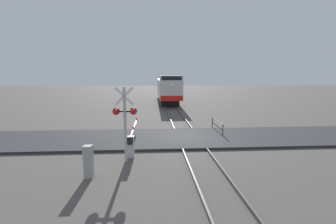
{
  "coord_description": "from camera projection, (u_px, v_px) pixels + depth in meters",
  "views": [
    {
      "loc": [
        -2.4,
        -15.14,
        4.34
      ],
      "look_at": [
        -1.14,
        3.92,
        1.25
      ],
      "focal_mm": 24.54,
      "sensor_mm": 36.0,
      "label": 1
    }
  ],
  "objects": [
    {
      "name": "ground_plane",
      "position": [
        188.0,
        139.0,
        15.77
      ],
      "size": [
        160.0,
        160.0,
        0.0
      ],
      "primitive_type": "plane",
      "color": "#514C47"
    },
    {
      "name": "rail_track_left",
      "position": [
        178.0,
        138.0,
        15.71
      ],
      "size": [
        0.08,
        80.0,
        0.15
      ],
      "primitive_type": "cube",
      "color": "#59544C",
      "rests_on": "ground_plane"
    },
    {
      "name": "rail_track_right",
      "position": [
        199.0,
        138.0,
        15.8
      ],
      "size": [
        0.08,
        80.0,
        0.15
      ],
      "primitive_type": "cube",
      "color": "#59544C",
      "rests_on": "ground_plane"
    },
    {
      "name": "road_surface",
      "position": [
        188.0,
        138.0,
        15.75
      ],
      "size": [
        36.0,
        5.01,
        0.15
      ],
      "primitive_type": "cube",
      "color": "#2D2D30",
      "rests_on": "ground_plane"
    },
    {
      "name": "locomotive",
      "position": [
        168.0,
        88.0,
        37.16
      ],
      "size": [
        2.99,
        17.0,
        4.25
      ],
      "color": "black",
      "rests_on": "ground_plane"
    },
    {
      "name": "crossing_signal",
      "position": [
        125.0,
        116.0,
        11.26
      ],
      "size": [
        1.18,
        0.33,
        3.81
      ],
      "color": "#ADADB2",
      "rests_on": "ground_plane"
    },
    {
      "name": "crossing_gate",
      "position": [
        132.0,
        139.0,
        12.89
      ],
      "size": [
        0.36,
        5.85,
        1.26
      ],
      "color": "silver",
      "rests_on": "ground_plane"
    },
    {
      "name": "utility_cabinet",
      "position": [
        89.0,
        162.0,
        9.74
      ],
      "size": [
        0.36,
        0.36,
        1.41
      ],
      "primitive_type": "cube",
      "color": "#999993",
      "rests_on": "ground_plane"
    },
    {
      "name": "guard_railing",
      "position": [
        217.0,
        125.0,
        17.35
      ],
      "size": [
        0.08,
        2.91,
        0.95
      ],
      "color": "#4C4742",
      "rests_on": "ground_plane"
    }
  ]
}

